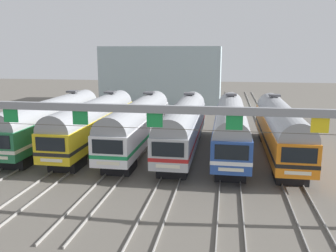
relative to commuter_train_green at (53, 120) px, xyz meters
The scene contains 10 objects.
ground_plane 11.22m from the commuter_train_green, ahead, with size 160.00×160.00×0.00m, color #5B564F.
track_bed 20.36m from the commuter_train_green, 57.35° to the left, with size 23.29×70.00×0.15m.
commuter_train_green is the anchor object (origin of this frame).
commuter_train_yellow 4.36m from the commuter_train_green, ahead, with size 2.88×18.06×5.05m.
commuter_train_white 8.71m from the commuter_train_green, ahead, with size 2.88×18.06×5.05m.
commuter_train_stainless 13.07m from the commuter_train_green, ahead, with size 2.88×18.06×5.05m.
commuter_train_blue 17.43m from the commuter_train_green, ahead, with size 2.88×18.06×5.05m.
commuter_train_orange 21.78m from the commuter_train_green, ahead, with size 2.88×18.06×5.05m.
catenary_gantry 17.55m from the commuter_train_green, 51.10° to the right, with size 27.02×0.44×6.97m.
maintenance_building 32.87m from the commuter_train_green, 80.72° to the left, with size 20.99×10.00×10.12m, color #9EB2B7.
Camera 1 is at (6.09, -32.74, 9.41)m, focal length 38.54 mm.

